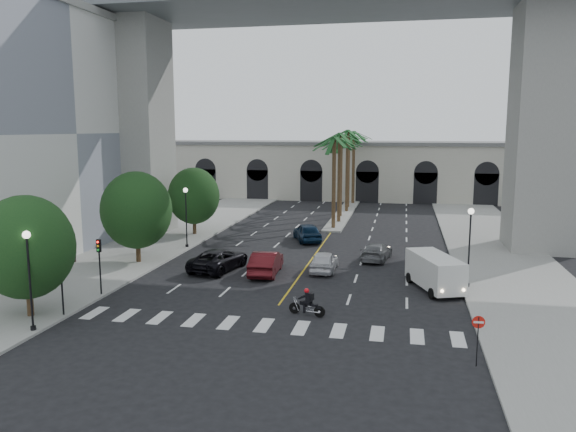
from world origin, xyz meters
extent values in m
plane|color=black|center=(0.00, 0.00, 0.00)|extent=(140.00, 140.00, 0.00)
cube|color=gray|center=(-15.00, 15.00, 0.07)|extent=(8.00, 100.00, 0.15)
cube|color=gray|center=(15.00, 15.00, 0.07)|extent=(8.00, 100.00, 0.15)
cube|color=gray|center=(0.00, 38.00, 0.10)|extent=(2.00, 24.00, 0.20)
cube|color=beige|center=(0.00, 55.00, 4.00)|extent=(70.00, 10.00, 8.00)
cube|color=slate|center=(0.00, 55.00, 8.25)|extent=(71.00, 10.50, 0.50)
cube|color=gray|center=(18.50, 22.00, 10.40)|extent=(5.00, 6.00, 20.80)
cube|color=gray|center=(-18.50, 22.00, 10.40)|extent=(5.00, 6.00, 20.80)
cylinder|color=#47331E|center=(0.00, 28.00, 4.75)|extent=(0.40, 0.40, 9.50)
cylinder|color=#47331E|center=(0.10, 32.00, 4.90)|extent=(0.40, 0.40, 9.80)
cylinder|color=#47331E|center=(-0.20, 36.00, 4.65)|extent=(0.40, 0.40, 9.30)
cylinder|color=#47331E|center=(0.15, 40.00, 5.05)|extent=(0.40, 0.40, 10.10)
cylinder|color=#47331E|center=(-0.10, 44.00, 4.80)|extent=(0.40, 0.40, 9.60)
cylinder|color=#47331E|center=(0.20, 48.00, 4.95)|extent=(0.40, 0.40, 9.90)
cylinder|color=#382616|center=(-13.00, -3.00, 1.17)|extent=(0.36, 0.36, 2.34)
ellipsoid|color=black|center=(-13.00, -3.00, 4.03)|extent=(5.20, 5.20, 5.72)
cylinder|color=#382616|center=(-13.00, 10.00, 1.22)|extent=(0.36, 0.36, 2.45)
ellipsoid|color=black|center=(-13.00, 10.00, 4.22)|extent=(5.44, 5.44, 5.98)
cylinder|color=#382616|center=(-13.00, 22.00, 1.13)|extent=(0.36, 0.36, 2.27)
ellipsoid|color=black|center=(-13.00, 22.00, 3.91)|extent=(5.04, 5.04, 5.54)
cylinder|color=black|center=(-11.40, -5.00, 0.18)|extent=(0.28, 0.28, 0.36)
cylinder|color=black|center=(-11.40, -5.00, 2.60)|extent=(0.11, 0.11, 5.00)
sphere|color=white|center=(-11.40, -5.00, 5.15)|extent=(0.40, 0.40, 0.40)
cylinder|color=black|center=(-11.40, 16.00, 0.18)|extent=(0.28, 0.28, 0.36)
cylinder|color=black|center=(-11.40, 16.00, 2.60)|extent=(0.11, 0.11, 5.00)
sphere|color=white|center=(-11.40, 16.00, 5.15)|extent=(0.40, 0.40, 0.40)
cylinder|color=black|center=(11.40, 8.00, 0.18)|extent=(0.28, 0.28, 0.36)
cylinder|color=black|center=(11.40, 8.00, 2.60)|extent=(0.11, 0.11, 5.00)
sphere|color=white|center=(11.40, 8.00, 5.15)|extent=(0.40, 0.40, 0.40)
cylinder|color=black|center=(-11.30, -2.50, 1.75)|extent=(0.10, 0.10, 3.50)
cube|color=black|center=(-11.30, -2.50, 3.25)|extent=(0.25, 0.18, 0.80)
cylinder|color=black|center=(-11.30, 1.50, 1.75)|extent=(0.10, 0.10, 3.50)
cube|color=black|center=(-11.30, 1.50, 3.25)|extent=(0.25, 0.18, 0.80)
cylinder|color=black|center=(1.22, 0.75, 0.32)|extent=(0.65, 0.26, 0.64)
cylinder|color=black|center=(2.71, 0.38, 0.32)|extent=(0.65, 0.26, 0.64)
cube|color=silver|center=(2.02, 0.55, 0.41)|extent=(0.49, 0.39, 0.28)
cube|color=black|center=(1.86, 0.59, 0.71)|extent=(0.63, 0.37, 0.21)
cube|color=black|center=(2.33, 0.48, 0.66)|extent=(0.53, 0.37, 0.13)
cylinder|color=black|center=(1.45, 0.70, 0.94)|extent=(0.17, 0.58, 0.03)
cube|color=black|center=(2.09, 0.53, 1.07)|extent=(0.37, 0.46, 0.56)
cube|color=black|center=(2.26, 0.49, 1.13)|extent=(0.22, 0.35, 0.41)
sphere|color=red|center=(1.94, 0.57, 1.44)|extent=(0.28, 0.28, 0.28)
imported|color=silver|center=(1.50, 10.58, 0.75)|extent=(1.79, 4.43, 1.51)
imported|color=#460E12|center=(-2.48, 8.90, 0.85)|extent=(2.13, 5.25, 1.69)
imported|color=black|center=(-6.22, 9.37, 0.80)|extent=(3.65, 6.12, 1.59)
imported|color=slate|center=(5.11, 14.98, 0.68)|extent=(2.58, 4.91, 1.36)
imported|color=#0D233F|center=(-1.60, 21.32, 0.85)|extent=(3.70, 5.39, 1.70)
cube|color=silver|center=(9.24, 7.24, 1.29)|extent=(3.77, 5.71, 1.98)
cube|color=black|center=(10.14, 4.88, 1.54)|extent=(1.80, 0.89, 0.84)
cylinder|color=black|center=(9.03, 5.15, 0.35)|extent=(0.51, 0.75, 0.69)
cylinder|color=black|center=(10.79, 5.82, 0.35)|extent=(0.51, 0.75, 0.69)
cylinder|color=black|center=(7.68, 8.66, 0.35)|extent=(0.51, 0.75, 0.69)
cylinder|color=black|center=(9.44, 9.34, 0.35)|extent=(0.51, 0.75, 0.69)
imported|color=black|center=(-15.64, 0.04, 1.00)|extent=(0.67, 0.49, 1.71)
imported|color=black|center=(-17.95, 8.84, 1.04)|extent=(1.09, 1.06, 1.77)
cylinder|color=black|center=(10.50, -4.66, 1.14)|extent=(0.05, 0.05, 2.28)
cylinder|color=red|center=(10.50, -4.66, 2.04)|extent=(0.57, 0.06, 0.57)
cube|color=silver|center=(10.50, -4.66, 2.04)|extent=(0.44, 0.04, 0.09)
camera|label=1|loc=(7.11, -29.41, 10.44)|focal=35.00mm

